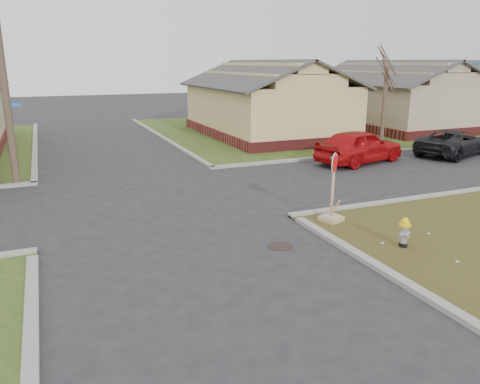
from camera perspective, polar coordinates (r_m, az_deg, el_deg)
name	(u,v)px	position (r m, az deg, el deg)	size (l,w,h in m)	color
ground	(191,252)	(11.66, -5.93, -7.32)	(120.00, 120.00, 0.00)	#252527
verge_far_right	(399,123)	(38.06, 18.78, 7.97)	(37.00, 19.00, 0.05)	#30491A
curbs	(148,199)	(16.25, -11.10, -0.87)	(80.00, 40.00, 0.12)	gray
manhole	(280,246)	(12.00, 4.94, -6.58)	(0.64, 0.64, 0.01)	black
side_house_yellow	(266,100)	(29.90, 3.21, 11.08)	(7.60, 11.60, 4.70)	maroon
side_house_tan	(394,96)	(35.42, 18.22, 11.04)	(7.60, 11.60, 4.70)	maroon
utility_pole	(1,58)	(19.25, -27.15, 14.36)	(1.80, 0.28, 9.00)	#443327
tree_mid_right	(384,107)	(26.76, 17.14, 9.82)	(0.22, 0.22, 4.20)	#443327
fire_hydrant	(404,231)	(12.37, 19.41, -4.46)	(0.29, 0.29, 0.77)	black
stop_sign	(332,207)	(13.78, 11.13, -1.75)	(0.57, 0.56, 2.02)	tan
red_sedan	(359,146)	(22.31, 14.36, 5.45)	(1.85, 4.61, 1.57)	#B30C0F
dark_pickup	(454,142)	(25.78, 24.63, 5.52)	(2.15, 4.66, 1.29)	black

